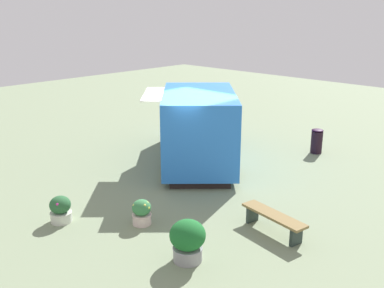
# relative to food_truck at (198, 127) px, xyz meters

# --- Properties ---
(ground_plane) EXTENTS (40.00, 40.00, 0.00)m
(ground_plane) POSITION_rel_food_truck_xyz_m (1.21, 0.64, -1.16)
(ground_plane) COLOR gray
(food_truck) EXTENTS (5.45, 5.40, 2.45)m
(food_truck) POSITION_rel_food_truck_xyz_m (0.00, 0.00, 0.00)
(food_truck) COLOR blue
(food_truck) RESTS_ON ground_plane
(person_customer) EXTENTS (0.69, 0.77, 0.88)m
(person_customer) POSITION_rel_food_truck_xyz_m (-2.90, -3.77, -0.82)
(person_customer) COLOR navy
(person_customer) RESTS_ON ground_plane
(planter_flowering_near) EXTENTS (0.74, 0.74, 0.89)m
(planter_flowering_near) POSITION_rel_food_truck_xyz_m (4.68, 4.08, -0.69)
(planter_flowering_near) COLOR gray
(planter_flowering_near) RESTS_ON ground_plane
(planter_flowering_far) EXTENTS (0.53, 0.53, 0.66)m
(planter_flowering_far) POSITION_rel_food_truck_xyz_m (5.56, 0.67, -0.84)
(planter_flowering_far) COLOR silver
(planter_flowering_far) RESTS_ON ground_plane
(planter_flowering_side) EXTENTS (0.47, 0.47, 0.62)m
(planter_flowering_side) POSITION_rel_food_truck_xyz_m (4.29, 2.17, -0.85)
(planter_flowering_side) COLOR beige
(planter_flowering_side) RESTS_ON ground_plane
(plaza_bench) EXTENTS (0.69, 1.75, 0.47)m
(plaza_bench) POSITION_rel_food_truck_xyz_m (2.48, 4.66, -0.81)
(plaza_bench) COLOR olive
(plaza_bench) RESTS_ON ground_plane
(trash_bin) EXTENTS (0.41, 0.41, 0.88)m
(trash_bin) POSITION_rel_food_truck_xyz_m (-3.53, 2.44, -0.72)
(trash_bin) COLOR black
(trash_bin) RESTS_ON ground_plane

